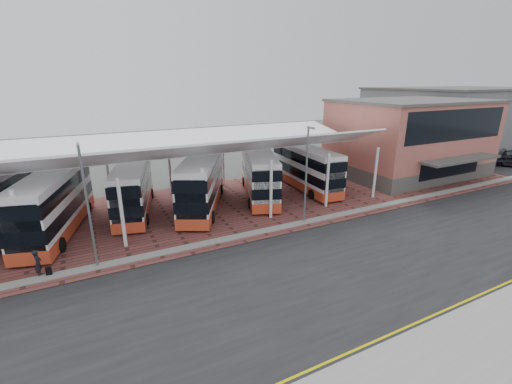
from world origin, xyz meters
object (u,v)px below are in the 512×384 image
bus_3 (202,183)px  pedestrian (38,263)px  carpark_car_a (509,161)px  terminal (410,137)px  bus_4 (259,174)px  bus_5 (306,168)px  bus_1 (54,204)px  bus_2 (133,188)px

bus_3 → pedestrian: bearing=-124.6°
bus_3 → carpark_car_a: size_ratio=2.66×
terminal → bus_4: bearing=179.4°
bus_4 → bus_5: (5.84, 0.15, -0.04)m
carpark_car_a → pedestrian: bearing=149.0°
bus_1 → pedestrian: bus_1 is taller
terminal → bus_5: 15.57m
bus_4 → pedestrian: size_ratio=6.62×
bus_2 → carpark_car_a: 49.08m
pedestrian → bus_1: bearing=-2.6°
bus_2 → terminal: bearing=11.4°
bus_5 → bus_3: bearing=-171.9°
bus_1 → terminal: bearing=16.0°
bus_1 → carpark_car_a: bus_1 is taller
bus_2 → bus_5: bus_5 is taller
bus_5 → bus_1: bearing=-173.3°
bus_3 → bus_5: 12.09m
pedestrian → carpark_car_a: 55.72m
terminal → pedestrian: (-40.18, -7.27, -3.73)m
bus_3 → pedestrian: size_ratio=6.70×
bus_5 → carpark_car_a: (30.85, -4.48, -1.51)m
bus_4 → terminal: bearing=19.8°
bus_1 → carpark_car_a: (54.82, -3.63, -1.60)m
terminal → carpark_car_a: bearing=-14.9°
terminal → bus_5: terminal is taller
bus_4 → pedestrian: 20.42m
terminal → bus_1: 39.44m
bus_3 → terminal: bearing=27.7°
bus_4 → carpark_car_a: size_ratio=2.63×
bus_1 → bus_5: (23.98, 0.85, -0.09)m
terminal → pedestrian: terminal is taller
bus_1 → bus_5: 23.99m
bus_2 → pedestrian: 11.16m
bus_3 → bus_5: size_ratio=1.03×
bus_3 → bus_4: bearing=32.3°
bus_4 → carpark_car_a: (36.68, -4.33, -1.55)m
bus_2 → bus_5: size_ratio=0.98×
bus_4 → bus_5: 5.84m
terminal → bus_4: size_ratio=1.60×
terminal → bus_2: terminal is taller
bus_3 → pedestrian: (-12.72, -6.90, -1.52)m
bus_1 → bus_3: 11.91m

